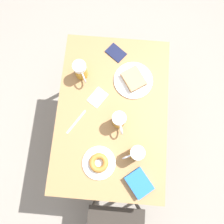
# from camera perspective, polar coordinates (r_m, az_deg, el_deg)

# --- Properties ---
(ground_plane) EXTENTS (8.00, 8.00, 0.00)m
(ground_plane) POSITION_cam_1_polar(r_m,az_deg,el_deg) (2.15, -0.00, -4.73)
(ground_plane) COLOR gray
(table) EXTENTS (0.71, 1.06, 0.77)m
(table) POSITION_cam_1_polar(r_m,az_deg,el_deg) (1.46, -0.00, -0.80)
(table) COLOR #997044
(table) RESTS_ON ground_plane
(plate_with_cake) EXTENTS (0.26, 0.26, 0.05)m
(plate_with_cake) POSITION_cam_1_polar(r_m,az_deg,el_deg) (1.44, 5.61, 8.40)
(plate_with_cake) COLOR silver
(plate_with_cake) RESTS_ON table
(plate_with_donut) EXTENTS (0.20, 0.20, 0.05)m
(plate_with_donut) POSITION_cam_1_polar(r_m,az_deg,el_deg) (1.34, -3.45, -13.10)
(plate_with_donut) COLOR silver
(plate_with_donut) RESTS_ON table
(beer_mug_left) EXTENTS (0.09, 0.12, 0.14)m
(beer_mug_left) POSITION_cam_1_polar(r_m,az_deg,el_deg) (1.41, -8.16, 10.67)
(beer_mug_left) COLOR #C68C23
(beer_mug_left) RESTS_ON table
(beer_mug_center) EXTENTS (0.08, 0.13, 0.14)m
(beer_mug_center) POSITION_cam_1_polar(r_m,az_deg,el_deg) (1.31, 1.85, -2.26)
(beer_mug_center) COLOR #C68C23
(beer_mug_center) RESTS_ON table
(beer_mug_right) EXTENTS (0.12, 0.08, 0.14)m
(beer_mug_right) POSITION_cam_1_polar(r_m,az_deg,el_deg) (1.29, 6.28, -10.69)
(beer_mug_right) COLOR #C68C23
(beer_mug_right) RESTS_ON table
(napkin_folded) EXTENTS (0.14, 0.15, 0.00)m
(napkin_folded) POSITION_cam_1_polar(r_m,az_deg,el_deg) (1.41, -3.77, 3.82)
(napkin_folded) COLOR white
(napkin_folded) RESTS_ON table
(fork) EXTENTS (0.11, 0.16, 0.00)m
(fork) POSITION_cam_1_polar(r_m,az_deg,el_deg) (1.39, -9.32, -2.56)
(fork) COLOR silver
(fork) RESTS_ON table
(passport_near_edge) EXTENTS (0.15, 0.15, 0.01)m
(passport_near_edge) POSITION_cam_1_polar(r_m,az_deg,el_deg) (1.53, 1.02, 15.22)
(passport_near_edge) COLOR #141938
(passport_near_edge) RESTS_ON table
(blue_pouch) EXTENTS (0.18, 0.19, 0.04)m
(blue_pouch) POSITION_cam_1_polar(r_m,az_deg,el_deg) (1.35, 7.07, -17.94)
(blue_pouch) COLOR blue
(blue_pouch) RESTS_ON table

